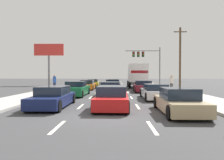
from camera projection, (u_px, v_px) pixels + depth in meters
ground_plane at (113, 86)px, 35.19m from camera, size 140.00×140.00×0.00m
sidewalk_right at (161, 88)px, 30.06m from camera, size 3.12×80.00×0.14m
sidewalk_left at (66, 88)px, 30.31m from camera, size 3.12×80.00×0.14m
lane_markings at (113, 87)px, 32.58m from camera, size 3.54×62.00×0.01m
car_yellow at (93, 83)px, 35.18m from camera, size 1.85×4.02×1.19m
car_orange at (87, 85)px, 27.18m from camera, size 1.87×4.08×1.25m
car_green at (76, 89)px, 19.09m from camera, size 1.94×4.74×1.32m
car_navy at (53, 97)px, 12.38m from camera, size 1.85×4.66×1.22m
car_blue at (114, 83)px, 35.03m from camera, size 1.96×4.69×1.22m
car_black at (113, 85)px, 27.19m from camera, size 1.98×4.16×1.31m
car_gray at (110, 89)px, 19.40m from camera, size 1.97×4.63×1.24m
car_red at (112, 98)px, 11.87m from camera, size 1.97×4.57×1.28m
box_truck at (137, 74)px, 31.10m from camera, size 2.74×7.73×3.38m
car_maroon at (143, 87)px, 23.42m from camera, size 2.09×4.27×1.26m
car_white at (155, 92)px, 16.57m from camera, size 2.00×4.54×1.18m
car_tan at (179, 102)px, 10.34m from camera, size 1.89×4.40×1.25m
traffic_signal_mast at (144, 57)px, 39.03m from camera, size 6.47×0.69×6.97m
utility_pole_mid at (180, 57)px, 29.60m from camera, size 1.80×0.28×8.52m
roadside_billboard at (49, 54)px, 38.96m from camera, size 5.49×0.36×7.62m
pedestrian_near_corner at (172, 83)px, 23.44m from camera, size 0.38×0.38×1.74m
pedestrian_mid_block at (55, 82)px, 25.03m from camera, size 0.38×0.38×1.78m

